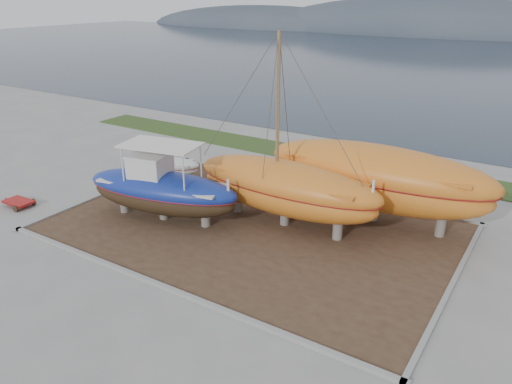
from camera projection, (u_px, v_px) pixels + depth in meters
The scene contains 10 objects.
ground at pixel (200, 265), 20.46m from camera, with size 140.00×140.00×0.00m, color gray.
dirt_patch at pixel (253, 228), 23.57m from camera, with size 18.00×12.00×0.06m, color #422D1E.
curb_frame at pixel (253, 227), 23.55m from camera, with size 18.60×12.60×0.15m, color gray, non-canonical shape.
grass_strip at pixel (348, 162), 32.53m from camera, with size 44.00×3.00×0.08m, color #284219.
sea at pixel (491, 64), 75.07m from camera, with size 260.00×100.00×0.04m, color #1B2837, non-canonical shape.
blue_caique at pixel (162, 182), 23.75m from camera, with size 7.87×2.46×3.79m, color navy, non-canonical shape.
white_dinghy at pixel (162, 169), 29.14m from camera, with size 4.55×1.71×1.37m, color silver, non-canonical shape.
orange_sailboat at pixel (287, 135), 22.21m from camera, with size 9.49×2.80×8.85m, color orange, non-canonical shape.
orange_bare_hull at pixel (375, 185), 23.65m from camera, with size 11.08×3.32×3.63m, color orange, non-canonical shape.
red_trailer at pixel (19, 203), 25.91m from camera, with size 2.27×1.13×0.32m, color #AD1713, non-canonical shape.
Camera 1 is at (11.55, -13.76, 10.49)m, focal length 35.00 mm.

